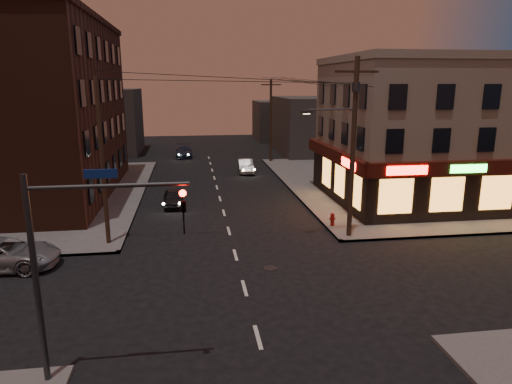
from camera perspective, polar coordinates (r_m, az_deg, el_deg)
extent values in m
plane|color=black|center=(20.43, -1.45, -11.93)|extent=(120.00, 120.00, 0.00)
cube|color=#514F4C|center=(43.30, 19.69, 1.13)|extent=(24.00, 28.00, 0.15)
cube|color=gray|center=(36.81, 21.50, 6.93)|extent=(15.00, 12.00, 10.00)
cube|color=gray|center=(36.67, 22.23, 15.09)|extent=(15.20, 12.20, 0.50)
cube|color=black|center=(32.35, 26.12, -0.25)|extent=(15.12, 0.25, 3.40)
cube|color=black|center=(34.28, 10.12, 1.65)|extent=(0.25, 12.12, 3.40)
cube|color=#3B1009|center=(31.77, 26.76, 2.78)|extent=(15.60, 0.50, 0.90)
cube|color=#3B1009|center=(33.87, 9.76, 4.62)|extent=(0.50, 12.60, 0.90)
cube|color=#FF140C|center=(28.84, 18.37, 2.58)|extent=(2.60, 0.06, 0.55)
cube|color=#26FF3F|center=(30.83, 25.05, 2.67)|extent=(2.40, 0.06, 0.50)
cube|color=#FF140C|center=(30.24, 11.47, 3.49)|extent=(0.06, 2.60, 0.55)
cube|color=orange|center=(31.88, 25.40, -0.18)|extent=(12.40, 0.08, 2.20)
cube|color=orange|center=(33.29, 10.41, 1.46)|extent=(0.08, 8.40, 2.20)
cube|color=#401E14|center=(39.38, -26.87, 8.99)|extent=(12.00, 20.00, 13.00)
cube|color=#3F3D3A|center=(58.83, 7.80, 8.25)|extent=(10.00, 12.00, 7.00)
cube|color=#3F3D3A|center=(61.48, -18.59, 8.37)|extent=(9.00, 10.00, 8.00)
cube|color=#3F3D3A|center=(71.97, 3.16, 8.90)|extent=(8.00, 8.00, 6.00)
cylinder|color=#382619|center=(25.99, 12.02, 5.20)|extent=(0.28, 0.28, 10.00)
cube|color=#382619|center=(25.74, 12.49, 14.49)|extent=(2.40, 0.12, 0.12)
cylinder|color=#333538|center=(25.73, 12.40, 12.71)|extent=(0.44, 0.44, 0.50)
cylinder|color=#333538|center=(25.35, 9.47, 10.11)|extent=(2.60, 0.10, 0.10)
cube|color=#333538|center=(24.97, 6.35, 9.93)|extent=(0.60, 0.25, 0.18)
cube|color=#FFD88C|center=(24.97, 6.34, 9.70)|extent=(0.35, 0.15, 0.04)
cylinder|color=#382619|center=(51.28, 1.85, 8.90)|extent=(0.26, 0.26, 9.00)
cylinder|color=#382619|center=(25.60, -18.65, 3.53)|extent=(0.24, 0.24, 9.00)
cylinder|color=#333538|center=(14.59, -25.75, -10.38)|extent=(0.18, 0.18, 6.40)
cylinder|color=#333538|center=(13.22, -17.88, 0.72)|extent=(4.40, 0.12, 0.12)
imported|color=black|center=(13.15, -9.11, -1.10)|extent=(0.16, 0.20, 1.00)
sphere|color=#FF0C05|center=(12.97, -9.15, -0.16)|extent=(0.20, 0.20, 0.20)
cube|color=navy|center=(13.19, -18.85, 2.17)|extent=(0.90, 0.05, 0.25)
imported|color=gray|center=(25.30, -29.23, -6.80)|extent=(5.50, 2.83, 1.49)
imported|color=black|center=(33.69, -10.29, -0.73)|extent=(1.61, 3.66, 1.23)
imported|color=slate|center=(45.60, -1.32, 3.27)|extent=(1.57, 4.10, 1.33)
imported|color=#1B2437|center=(56.00, -8.99, 5.05)|extent=(2.00, 4.76, 1.37)
cylinder|color=maroon|center=(28.61, 9.53, -3.54)|extent=(0.29, 0.29, 0.66)
sphere|color=maroon|center=(28.51, 9.55, -2.85)|extent=(0.26, 0.26, 0.26)
cylinder|color=maroon|center=(28.57, 9.54, -3.29)|extent=(0.37, 0.21, 0.13)
cylinder|color=maroon|center=(28.57, 9.54, -3.29)|extent=(0.21, 0.37, 0.13)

